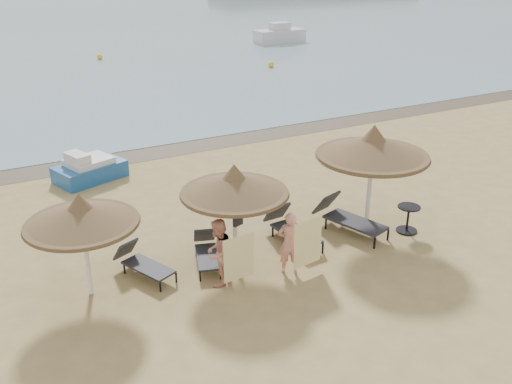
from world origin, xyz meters
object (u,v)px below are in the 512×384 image
lounger_far_left (142,262)px  person_left (218,248)px  lounger_far_right (347,217)px  pedal_boat (89,169)px  palapa_left (81,215)px  lounger_near_left (207,250)px  person_right (290,238)px  side_table (408,220)px  palapa_right (373,147)px  lounger_near_right (290,227)px  palapa_center (234,185)px

lounger_far_left → person_left: (1.46, -1.21, 0.61)m
lounger_far_right → pedal_boat: bearing=109.7°
palapa_left → person_left: size_ratio=1.32×
palapa_left → pedal_boat: 7.19m
lounger_near_left → palapa_left: bearing=-161.0°
lounger_far_left → person_right: (3.15, -1.53, 0.58)m
lounger_far_left → pedal_boat: (0.26, 6.60, 0.05)m
palapa_left → side_table: 8.57m
palapa_right → pedal_boat: 9.53m
lounger_near_left → lounger_far_right: bearing=14.7°
lounger_far_left → lounger_near_right: bearing=-26.2°
palapa_center → person_right: (0.92, -1.03, -1.14)m
lounger_near_left → palapa_center: bearing=-8.2°
lounger_far_left → person_right: bearing=-49.8°
lounger_far_right → person_right: bearing=-173.5°
palapa_center → lounger_near_right: (1.77, 0.33, -1.68)m
lounger_far_left → palapa_left: bearing=167.1°
side_table → person_left: person_left is taller
person_left → person_right: (1.69, -0.32, -0.02)m
palapa_right → lounger_near_left: (-4.62, 0.38, -2.06)m
palapa_center → person_right: bearing=-48.4°
palapa_right → lounger_far_right: (-0.57, 0.16, -1.95)m
pedal_boat → palapa_left: bearing=-121.8°
palapa_right → person_right: bearing=-162.6°
lounger_far_left → lounger_near_right: lounger_near_right is taller
side_table → pedal_boat: (-6.83, 7.82, 0.03)m
palapa_right → lounger_far_right: bearing=164.1°
lounger_near_right → palapa_left: bearing=176.5°
lounger_near_left → lounger_near_right: size_ratio=0.86×
palapa_center → palapa_right: palapa_right is taller
palapa_right → lounger_far_left: 6.57m
lounger_near_right → palapa_center: bearing=-173.8°
palapa_center → lounger_far_left: palapa_center is taller
person_left → palapa_left: bearing=-63.0°
lounger_near_right → palapa_right: bearing=-14.8°
lounger_near_right → side_table: (3.09, -1.06, -0.03)m
person_right → lounger_near_left: bearing=-14.2°
palapa_left → lounger_far_left: size_ratio=1.43×
person_left → pedal_boat: person_left is taller
lounger_far_right → person_left: (-4.18, -0.80, 0.52)m
side_table → lounger_far_left: bearing=170.2°
lounger_far_right → pedal_boat: pedal_boat is taller
lounger_far_left → person_right: size_ratio=0.94×
palapa_right → person_left: size_ratio=1.60×
person_right → pedal_boat: person_right is taller
person_left → person_right: bearing=125.6°
lounger_far_left → lounger_near_left: bearing=-30.5°
lounger_near_right → person_right: size_ratio=1.06×
palapa_left → palapa_center: 3.51m
palapa_left → lounger_far_left: (1.27, 0.24, -1.62)m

